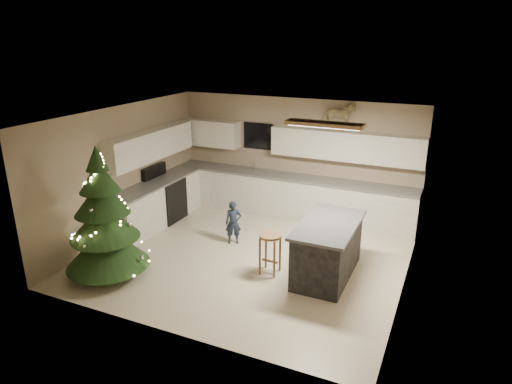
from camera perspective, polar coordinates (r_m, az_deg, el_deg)
ground_plane at (r=8.51m, az=-0.98°, el=-8.04°), size 5.50×5.50×0.00m
room_shell at (r=7.86m, az=-0.89°, el=3.35°), size 5.52×5.02×2.61m
cabinetry at (r=9.96m, az=-1.71°, el=0.80°), size 5.50×3.20×2.00m
island at (r=7.79m, az=8.93°, el=-7.06°), size 0.90×1.70×0.95m
bar_stool at (r=7.74m, az=1.78°, el=-6.54°), size 0.37×0.37×0.71m
christmas_tree at (r=7.88m, az=-18.44°, el=-3.93°), size 1.42×1.37×2.27m
toddler at (r=8.86m, az=-2.85°, el=-3.86°), size 0.37×0.33×0.86m
rocking_horse at (r=9.58m, az=10.31°, el=9.30°), size 0.73×0.52×0.58m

